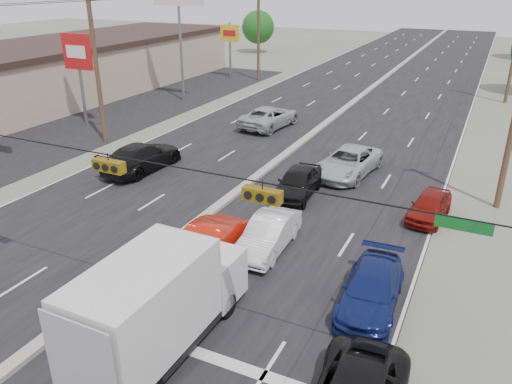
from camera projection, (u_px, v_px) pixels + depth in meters
ground at (94, 305)px, 17.48m from camera, size 200.00×200.00×0.00m
road_surface at (341, 113)px, 42.33m from camera, size 20.00×160.00×0.02m
center_median at (341, 111)px, 42.29m from camera, size 0.50×160.00×0.20m
strip_mall at (64, 71)px, 47.56m from camera, size 12.00×42.00×4.60m
parking_lot at (142, 105)px, 44.91m from camera, size 10.00×42.00×0.02m
utility_pole_left_b at (97, 67)px, 32.82m from camera, size 1.60×0.30×10.00m
utility_pole_left_c at (258, 32)px, 53.54m from camera, size 1.60×0.30×10.00m
traffic_signals at (106, 164)px, 14.74m from camera, size 25.00×0.30×0.54m
pole_sign_mid at (78, 57)px, 37.09m from camera, size 2.60×0.25×7.00m
pole_sign_far at (230, 38)px, 55.20m from camera, size 2.20×0.25×6.00m
tree_left_far at (258, 27)px, 74.41m from camera, size 4.80×4.80×6.12m
box_truck at (159, 303)px, 14.79m from camera, size 2.39×6.57×3.32m
tan_sedan at (134, 336)px, 14.79m from camera, size 2.44×5.47×1.56m
red_sedan at (205, 247)px, 19.72m from camera, size 1.81×4.73×1.54m
queue_car_a at (297, 183)px, 25.89m from camera, size 2.04×4.54×1.52m
queue_car_b at (268, 235)px, 20.77m from camera, size 1.64×4.36×1.42m
queue_car_c at (348, 162)px, 28.70m from camera, size 3.17×5.75×1.52m
queue_car_d at (371, 290)px, 17.17m from camera, size 2.14×4.72×1.34m
queue_car_e at (430, 206)px, 23.53m from camera, size 1.91×3.88×1.27m
oncoming_near at (142, 157)px, 29.43m from camera, size 2.53×5.70×1.63m
oncoming_far at (270, 117)px, 37.91m from camera, size 3.32×6.04×1.60m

